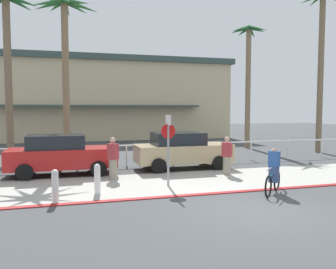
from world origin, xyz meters
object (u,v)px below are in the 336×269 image
Objects in this scene: bollard_2 at (55,186)px; car_tan_2 at (182,150)px; pedestrian_0 at (227,157)px; cyclist_teal_0 at (274,172)px; stop_sign_bike_lane at (168,140)px; palm_tree_2 at (248,58)px; car_red_1 at (61,154)px; pedestrian_1 at (113,160)px; bollard_0 at (97,179)px; palm_tree_1 at (65,37)px; palm_tree_3 at (323,36)px; palm_tree_0 at (6,36)px.

car_tan_2 is at bearing 40.13° from bollard_2.
cyclist_teal_0 is at bearing -88.06° from pedestrian_0.
stop_sign_bike_lane is 14.30m from palm_tree_2.
palm_tree_2 is (12.59, 11.51, 5.80)m from bollard_2.
stop_sign_bike_lane is 0.58× the size of car_red_1.
pedestrian_0 is (-5.81, -8.91, -5.57)m from palm_tree_2.
pedestrian_1 is at bearing 142.92° from cyclist_teal_0.
pedestrian_1 is (-4.82, 3.64, 0.07)m from cyclist_teal_0.
bollard_0 is 5.82m from pedestrian_0.
pedestrian_1 is at bearing -154.02° from car_tan_2.
bollard_2 is at bearing -92.44° from palm_tree_1.
pedestrian_1 is (-10.52, -8.55, -5.54)m from palm_tree_2.
car_tan_2 is 2.65× the size of pedestrian_1.
palm_tree_3 is at bearing 12.08° from car_red_1.
bollard_2 is 0.67× the size of cyclist_teal_0.
cyclist_teal_0 is (1.43, -5.29, -0.18)m from car_tan_2.
palm_tree_1 is (2.77, 0.36, 0.18)m from palm_tree_0.
car_tan_2 reaches higher than bollard_0.
stop_sign_bike_lane is 10.52m from palm_tree_0.
pedestrian_0 is (5.50, 1.89, 0.23)m from bollard_0.
palm_tree_3 reaches higher than palm_tree_1.
bollard_0 is 0.62× the size of pedestrian_0.
palm_tree_1 is (-3.45, 7.47, 4.82)m from stop_sign_bike_lane.
pedestrian_1 is (-1.75, 1.74, -0.91)m from stop_sign_bike_lane.
stop_sign_bike_lane reaches higher than pedestrian_1.
palm_tree_2 is 11.32m from car_tan_2.
palm_tree_3 reaches higher than palm_tree_2.
pedestrian_0 is 4.72m from pedestrian_1.
pedestrian_1 reaches higher than bollard_0.
stop_sign_bike_lane reaches higher than cyclist_teal_0.
pedestrian_1 reaches higher than cyclist_teal_0.
palm_tree_2 is 5.70× the size of cyclist_teal_0.
stop_sign_bike_lane is 0.30× the size of palm_tree_2.
car_tan_2 is 2.72× the size of pedestrian_0.
palm_tree_1 is at bearing 124.86° from cyclist_teal_0.
bollard_0 is 1.47m from bollard_2.
pedestrian_1 reaches higher than bollard_2.
palm_tree_3 is at bearing -3.00° from palm_tree_1.
pedestrian_0 is at bearing -31.90° from palm_tree_0.
car_tan_2 is (5.10, -4.07, -5.63)m from palm_tree_1.
car_tan_2 reaches higher than cyclist_teal_0.
palm_tree_3 is 15.90m from pedestrian_1.
pedestrian_1 is (-13.65, -4.92, -6.49)m from palm_tree_3.
palm_tree_1 is 15.40m from palm_tree_3.
palm_tree_1 is at bearing 87.56° from bollard_2.
bollard_2 is 0.12× the size of palm_tree_1.
palm_tree_3 reaches higher than bollard_0.
palm_tree_0 is 1.92× the size of car_red_1.
bollard_0 is 16.68m from palm_tree_2.
palm_tree_1 is 5.28× the size of pedestrian_0.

